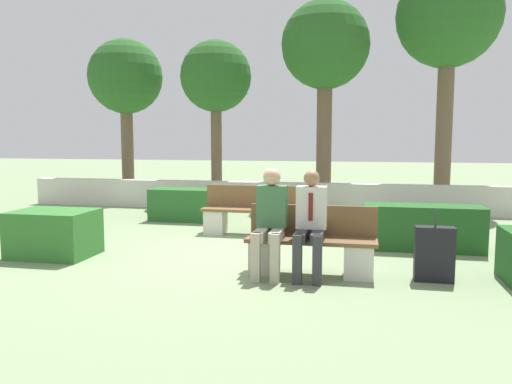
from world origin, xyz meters
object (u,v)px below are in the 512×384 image
at_px(suitcase, 434,254).
at_px(tree_rightmost, 448,20).
at_px(tree_center_right, 325,49).
at_px(bench_left_side, 251,216).
at_px(bench_front, 311,249).
at_px(tree_leftmost, 126,79).
at_px(tree_center_left, 216,79).
at_px(person_seated_woman, 270,216).
at_px(person_seated_man, 310,219).

xyz_separation_m(suitcase, tree_rightmost, (1.14, 6.98, 4.29)).
bearing_deg(tree_center_right, bench_left_side, -102.93).
xyz_separation_m(bench_left_side, tree_center_right, (1.00, 4.34, 3.68)).
distance_m(bench_left_side, tree_rightmost, 7.37).
relative_size(bench_front, suitcase, 1.90).
bearing_deg(tree_leftmost, tree_center_left, -8.76).
distance_m(suitcase, tree_center_left, 8.82).
bearing_deg(bench_left_side, tree_rightmost, 45.57).
bearing_deg(person_seated_woman, bench_left_side, 107.34).
distance_m(suitcase, tree_rightmost, 8.28).
height_order(tree_center_left, tree_center_right, tree_center_right).
xyz_separation_m(bench_left_side, tree_rightmost, (3.98, 4.48, 4.30)).
bearing_deg(bench_front, tree_center_left, 115.51).
bearing_deg(person_seated_man, tree_rightmost, 69.56).
xyz_separation_m(bench_front, tree_center_right, (-0.33, 6.83, 3.69)).
distance_m(bench_left_side, person_seated_man, 2.97).
height_order(bench_left_side, tree_rightmost, tree_rightmost).
bearing_deg(person_seated_woman, bench_front, 14.74).
distance_m(bench_front, person_seated_man, 0.44).
bearing_deg(bench_front, tree_rightmost, 69.20).
xyz_separation_m(person_seated_man, suitcase, (1.51, 0.12, -0.41)).
bearing_deg(bench_front, person_seated_man, -90.52).
distance_m(bench_front, tree_leftmost, 9.93).
distance_m(bench_left_side, person_seated_woman, 2.78).
bearing_deg(tree_center_left, tree_center_right, 0.79).
distance_m(bench_left_side, tree_leftmost, 7.38).
xyz_separation_m(person_seated_man, tree_rightmost, (2.65, 7.10, 3.88)).
bearing_deg(bench_left_side, tree_center_right, 74.21).
height_order(person_seated_woman, tree_center_left, tree_center_left).
relative_size(bench_front, tree_rightmost, 0.28).
bearing_deg(bench_left_side, person_seated_man, -65.97).
xyz_separation_m(person_seated_man, person_seated_woman, (-0.51, 0.00, 0.02)).
relative_size(suitcase, tree_center_right, 0.17).
bearing_deg(bench_left_side, suitcase, -44.21).
xyz_separation_m(person_seated_woman, tree_leftmost, (-5.56, 7.36, 2.67)).
xyz_separation_m(bench_left_side, person_seated_woman, (0.82, -2.62, 0.43)).
height_order(suitcase, tree_center_right, tree_center_right).
bearing_deg(person_seated_woman, person_seated_man, -0.36).
xyz_separation_m(bench_left_side, person_seated_man, (1.33, -2.62, 0.41)).
height_order(bench_front, tree_center_right, tree_center_right).
bearing_deg(tree_center_left, bench_front, -64.49).
relative_size(bench_left_side, tree_rightmost, 0.30).
distance_m(bench_front, tree_center_right, 7.77).
bearing_deg(person_seated_woman, tree_leftmost, 127.05).
bearing_deg(bench_left_side, tree_leftmost, 132.12).
bearing_deg(tree_leftmost, tree_rightmost, -1.69).
relative_size(bench_front, tree_leftmost, 0.37).
height_order(suitcase, tree_rightmost, tree_rightmost).
distance_m(tree_leftmost, tree_center_left, 2.87).
bearing_deg(person_seated_woman, tree_rightmost, 66.02).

